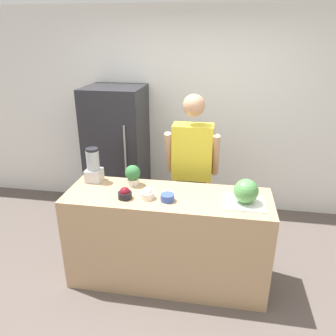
{
  "coord_description": "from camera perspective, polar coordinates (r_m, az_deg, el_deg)",
  "views": [
    {
      "loc": [
        0.44,
        -2.27,
        2.26
      ],
      "look_at": [
        0.0,
        0.33,
        1.17
      ],
      "focal_mm": 35.0,
      "sensor_mm": 36.0,
      "label": 1
    }
  ],
  "objects": [
    {
      "name": "blender",
      "position": [
        3.24,
        -12.87,
        0.26
      ],
      "size": [
        0.15,
        0.15,
        0.34
      ],
      "color": "#B7B7BC",
      "rests_on": "counter_island"
    },
    {
      "name": "cutting_board",
      "position": [
        2.87,
        13.09,
        -5.94
      ],
      "size": [
        0.34,
        0.29,
        0.01
      ],
      "color": "white",
      "rests_on": "counter_island"
    },
    {
      "name": "bowl_small_blue",
      "position": [
        2.83,
        -0.1,
        -5.16
      ],
      "size": [
        0.12,
        0.12,
        0.06
      ],
      "color": "#334C9E",
      "rests_on": "counter_island"
    },
    {
      "name": "potted_plant",
      "position": [
        3.11,
        -6.16,
        -1.13
      ],
      "size": [
        0.15,
        0.15,
        0.2
      ],
      "color": "beige",
      "rests_on": "counter_island"
    },
    {
      "name": "watermelon",
      "position": [
        2.82,
        13.44,
        -3.94
      ],
      "size": [
        0.21,
        0.21,
        0.21
      ],
      "color": "#4C8C47",
      "rests_on": "cutting_board"
    },
    {
      "name": "ground_plane",
      "position": [
        3.23,
        -1.07,
        -21.94
      ],
      "size": [
        14.0,
        14.0,
        0.0
      ],
      "primitive_type": "plane",
      "color": "#564C47"
    },
    {
      "name": "person",
      "position": [
        3.52,
        4.18,
        -0.73
      ],
      "size": [
        0.56,
        0.27,
        1.72
      ],
      "color": "#4C608C",
      "rests_on": "ground_plane"
    },
    {
      "name": "bowl_cream",
      "position": [
        2.87,
        -3.61,
        -4.49
      ],
      "size": [
        0.12,
        0.12,
        0.11
      ],
      "color": "beige",
      "rests_on": "counter_island"
    },
    {
      "name": "wall_back",
      "position": [
        4.34,
        3.6,
        9.53
      ],
      "size": [
        8.0,
        0.06,
        2.6
      ],
      "color": "white",
      "rests_on": "ground_plane"
    },
    {
      "name": "bowl_cherries",
      "position": [
        2.89,
        -7.52,
        -4.46
      ],
      "size": [
        0.12,
        0.12,
        0.11
      ],
      "color": "black",
      "rests_on": "counter_island"
    },
    {
      "name": "counter_island",
      "position": [
        3.17,
        -0.09,
        -12.17
      ],
      "size": [
        1.85,
        0.61,
        0.92
      ],
      "color": "tan",
      "rests_on": "ground_plane"
    },
    {
      "name": "refrigerator",
      "position": [
        4.28,
        -8.76,
        2.69
      ],
      "size": [
        0.71,
        0.7,
        1.67
      ],
      "color": "#232328",
      "rests_on": "ground_plane"
    }
  ]
}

